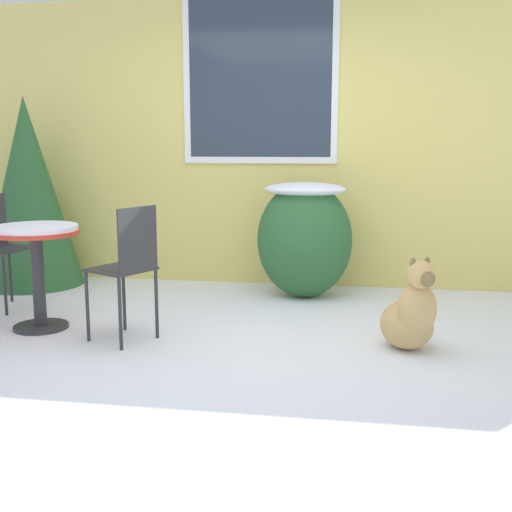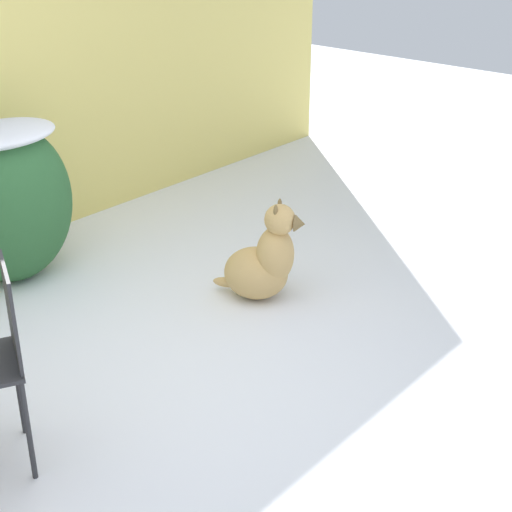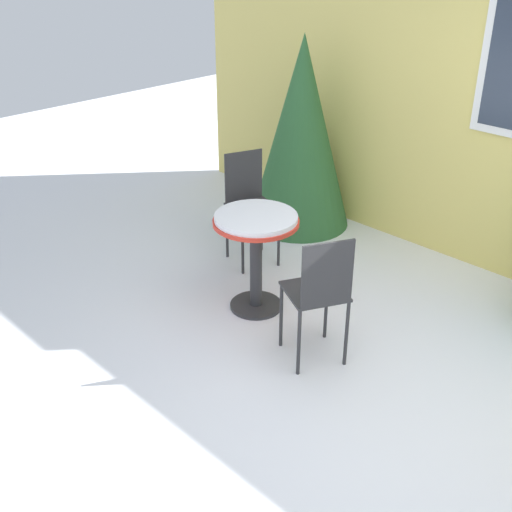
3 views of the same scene
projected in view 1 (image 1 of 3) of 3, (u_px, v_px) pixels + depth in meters
The scene contains 8 objects.
ground_plane at pixel (241, 356), 4.13m from camera, with size 16.00×16.00×0.00m, color white.
house_wall at pixel (282, 138), 6.03m from camera, with size 8.00×0.10×2.81m.
shrub_left at pixel (304, 236), 5.62m from camera, with size 0.83×0.60×1.02m.
evergreen_bush at pixel (29, 192), 6.08m from camera, with size 0.96×0.96×1.78m.
patio_table at pixel (37, 250), 4.65m from camera, with size 0.63×0.63×0.77m.
patio_chair_near_table at pixel (0, 244), 5.27m from camera, with size 0.47×0.47×0.94m.
patio_chair_far_side at pixel (127, 265), 4.35m from camera, with size 0.50×0.50×0.94m.
dog at pixel (411, 316), 4.21m from camera, with size 0.48×0.55×0.64m.
Camera 1 is at (0.74, -3.89, 1.36)m, focal length 45.00 mm.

